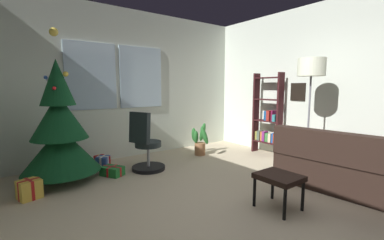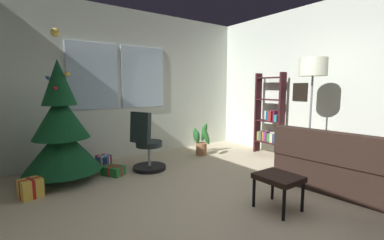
% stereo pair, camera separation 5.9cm
% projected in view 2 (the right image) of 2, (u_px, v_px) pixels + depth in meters
% --- Properties ---
extents(ground_plane, '(4.91, 5.83, 0.10)m').
position_uv_depth(ground_plane, '(242.00, 210.00, 3.07)').
color(ground_plane, '#BAAA8C').
extents(wall_back_with_windows, '(4.91, 0.12, 2.90)m').
position_uv_depth(wall_back_with_windows, '(136.00, 84.00, 5.26)').
color(wall_back_with_windows, silver).
rests_on(wall_back_with_windows, ground_plane).
extents(wall_right_with_frames, '(0.12, 5.83, 2.90)m').
position_uv_depth(wall_right_with_frames, '(350.00, 84.00, 4.33)').
color(wall_right_with_frames, silver).
rests_on(wall_right_with_frames, ground_plane).
extents(couch, '(1.80, 1.84, 0.83)m').
position_uv_depth(couch, '(363.00, 169.00, 3.53)').
color(couch, black).
rests_on(couch, ground_plane).
extents(footstool, '(0.41, 0.46, 0.40)m').
position_uv_depth(footstool, '(278.00, 180.00, 2.96)').
color(footstool, black).
rests_on(footstool, ground_plane).
extents(holiday_tree, '(1.09, 1.09, 2.22)m').
position_uv_depth(holiday_tree, '(61.00, 131.00, 3.82)').
color(holiday_tree, '#4C331E').
rests_on(holiday_tree, ground_plane).
extents(gift_box_red, '(0.23, 0.28, 0.21)m').
position_uv_depth(gift_box_red, '(104.00, 161.00, 4.58)').
color(gift_box_red, red).
rests_on(gift_box_red, ground_plane).
extents(gift_box_green, '(0.36, 0.40, 0.15)m').
position_uv_depth(gift_box_green, '(113.00, 171.00, 4.15)').
color(gift_box_green, '#1E722D').
rests_on(gift_box_green, ground_plane).
extents(gift_box_gold, '(0.30, 0.28, 0.25)m').
position_uv_depth(gift_box_gold, '(31.00, 188.00, 3.30)').
color(gift_box_gold, gold).
rests_on(gift_box_gold, ground_plane).
extents(gift_box_blue, '(0.28, 0.28, 0.22)m').
position_uv_depth(gift_box_blue, '(104.00, 162.00, 4.50)').
color(gift_box_blue, '#2D4C99').
rests_on(gift_box_blue, ground_plane).
extents(office_chair, '(0.58, 0.56, 1.00)m').
position_uv_depth(office_chair, '(147.00, 148.00, 4.36)').
color(office_chair, black).
rests_on(office_chair, ground_plane).
extents(bookshelf, '(0.18, 0.64, 1.69)m').
position_uv_depth(bookshelf, '(269.00, 119.00, 5.38)').
color(bookshelf, '#331416').
rests_on(bookshelf, ground_plane).
extents(floor_lamp, '(0.42, 0.42, 1.85)m').
position_uv_depth(floor_lamp, '(313.00, 73.00, 4.07)').
color(floor_lamp, slate).
rests_on(floor_lamp, ground_plane).
extents(potted_plant, '(0.36, 0.52, 0.67)m').
position_uv_depth(potted_plant, '(201.00, 142.00, 5.37)').
color(potted_plant, '#96633F').
rests_on(potted_plant, ground_plane).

